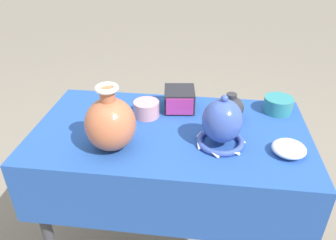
# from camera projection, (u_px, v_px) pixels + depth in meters

# --- Properties ---
(display_table) EXTENTS (1.09, 0.60, 0.72)m
(display_table) POSITION_uv_depth(u_px,v_px,m) (170.00, 150.00, 1.34)
(display_table) COLOR #38383D
(display_table) RESTS_ON ground_plane
(vase_tall_bulbous) EXTENTS (0.18, 0.18, 0.25)m
(vase_tall_bulbous) POSITION_uv_depth(u_px,v_px,m) (110.00, 123.00, 1.15)
(vase_tall_bulbous) COLOR #BC6642
(vase_tall_bulbous) RESTS_ON display_table
(vase_dome_bell) EXTENTS (0.19, 0.19, 0.20)m
(vase_dome_bell) POSITION_uv_depth(u_px,v_px,m) (222.00, 124.00, 1.17)
(vase_dome_bell) COLOR #3851A8
(vase_dome_bell) RESTS_ON display_table
(mosaic_tile_box) EXTENTS (0.14, 0.16, 0.09)m
(mosaic_tile_box) POSITION_uv_depth(u_px,v_px,m) (179.00, 99.00, 1.43)
(mosaic_tile_box) COLOR #232328
(mosaic_tile_box) RESTS_ON display_table
(pot_squat_rose) EXTENTS (0.11, 0.11, 0.07)m
(pot_squat_rose) POSITION_uv_depth(u_px,v_px,m) (147.00, 109.00, 1.38)
(pot_squat_rose) COLOR #D19399
(pot_squat_rose) RESTS_ON display_table
(jar_round_charcoal) EXTENTS (0.11, 0.11, 0.12)m
(jar_round_charcoal) POSITION_uv_depth(u_px,v_px,m) (230.00, 108.00, 1.35)
(jar_round_charcoal) COLOR #2D2D33
(jar_round_charcoal) RESTS_ON display_table
(bowl_shallow_porcelain) EXTENTS (0.12, 0.12, 0.04)m
(bowl_shallow_porcelain) POSITION_uv_depth(u_px,v_px,m) (289.00, 149.00, 1.15)
(bowl_shallow_porcelain) COLOR white
(bowl_shallow_porcelain) RESTS_ON display_table
(pot_squat_teal) EXTENTS (0.12, 0.12, 0.07)m
(pot_squat_teal) POSITION_uv_depth(u_px,v_px,m) (278.00, 105.00, 1.41)
(pot_squat_teal) COLOR teal
(pot_squat_teal) RESTS_ON display_table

